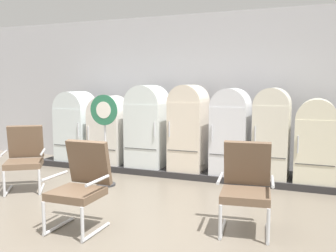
{
  "coord_description": "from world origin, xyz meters",
  "views": [
    {
      "loc": [
        2.38,
        -3.64,
        1.73
      ],
      "look_at": [
        -0.19,
        2.75,
        0.94
      ],
      "focal_mm": 40.04,
      "sensor_mm": 36.0,
      "label": 1
    }
  ],
  "objects_px": {
    "refrigerator_1": "(109,128)",
    "refrigerator_4": "(231,129)",
    "refrigerator_2": "(148,124)",
    "refrigerator_3": "(189,125)",
    "refrigerator_5": "(272,130)",
    "armchair_left": "(25,155)",
    "refrigerator_0": "(76,124)",
    "armchair_right": "(246,183)",
    "armchair_center": "(81,182)",
    "sign_stand": "(105,139)",
    "refrigerator_6": "(316,138)"
  },
  "relations": [
    {
      "from": "refrigerator_1",
      "to": "armchair_left",
      "type": "bearing_deg",
      "value": -104.12
    },
    {
      "from": "armchair_right",
      "to": "refrigerator_1",
      "type": "bearing_deg",
      "value": 144.84
    },
    {
      "from": "refrigerator_1",
      "to": "refrigerator_5",
      "type": "xyz_separation_m",
      "value": [
        3.2,
        0.01,
        0.11
      ]
    },
    {
      "from": "refrigerator_3",
      "to": "sign_stand",
      "type": "height_order",
      "value": "refrigerator_3"
    },
    {
      "from": "refrigerator_1",
      "to": "armchair_center",
      "type": "xyz_separation_m",
      "value": [
        1.34,
        -2.9,
        -0.26
      ]
    },
    {
      "from": "armchair_left",
      "to": "armchair_right",
      "type": "relative_size",
      "value": 1.0
    },
    {
      "from": "refrigerator_5",
      "to": "refrigerator_4",
      "type": "bearing_deg",
      "value": -179.04
    },
    {
      "from": "sign_stand",
      "to": "refrigerator_5",
      "type": "bearing_deg",
      "value": 24.92
    },
    {
      "from": "refrigerator_2",
      "to": "refrigerator_3",
      "type": "bearing_deg",
      "value": 0.45
    },
    {
      "from": "refrigerator_4",
      "to": "armchair_center",
      "type": "relative_size",
      "value": 1.47
    },
    {
      "from": "refrigerator_2",
      "to": "refrigerator_3",
      "type": "height_order",
      "value": "refrigerator_3"
    },
    {
      "from": "refrigerator_4",
      "to": "armchair_center",
      "type": "bearing_deg",
      "value": -111.64
    },
    {
      "from": "refrigerator_2",
      "to": "armchair_right",
      "type": "bearing_deg",
      "value": -44.11
    },
    {
      "from": "refrigerator_2",
      "to": "armchair_center",
      "type": "relative_size",
      "value": 1.52
    },
    {
      "from": "refrigerator_2",
      "to": "refrigerator_5",
      "type": "xyz_separation_m",
      "value": [
        2.35,
        -0.01,
        -0.01
      ]
    },
    {
      "from": "armchair_right",
      "to": "refrigerator_3",
      "type": "bearing_deg",
      "value": 123.26
    },
    {
      "from": "refrigerator_0",
      "to": "refrigerator_3",
      "type": "distance_m",
      "value": 2.5
    },
    {
      "from": "refrigerator_4",
      "to": "armchair_left",
      "type": "relative_size",
      "value": 1.47
    },
    {
      "from": "refrigerator_4",
      "to": "refrigerator_5",
      "type": "distance_m",
      "value": 0.71
    },
    {
      "from": "refrigerator_2",
      "to": "refrigerator_6",
      "type": "xyz_separation_m",
      "value": [
        3.05,
        0.0,
        -0.12
      ]
    },
    {
      "from": "armchair_left",
      "to": "armchair_center",
      "type": "relative_size",
      "value": 1.0
    },
    {
      "from": "sign_stand",
      "to": "refrigerator_1",
      "type": "bearing_deg",
      "value": 117.64
    },
    {
      "from": "refrigerator_4",
      "to": "refrigerator_5",
      "type": "xyz_separation_m",
      "value": [
        0.71,
        0.01,
        0.01
      ]
    },
    {
      "from": "refrigerator_2",
      "to": "refrigerator_5",
      "type": "bearing_deg",
      "value": -0.18
    },
    {
      "from": "refrigerator_2",
      "to": "refrigerator_5",
      "type": "relative_size",
      "value": 1.03
    },
    {
      "from": "refrigerator_0",
      "to": "refrigerator_4",
      "type": "distance_m",
      "value": 3.3
    },
    {
      "from": "refrigerator_1",
      "to": "armchair_right",
      "type": "xyz_separation_m",
      "value": [
        3.17,
        -2.23,
        -0.26
      ]
    },
    {
      "from": "refrigerator_0",
      "to": "refrigerator_3",
      "type": "height_order",
      "value": "refrigerator_3"
    },
    {
      "from": "refrigerator_3",
      "to": "refrigerator_1",
      "type": "bearing_deg",
      "value": -179.29
    },
    {
      "from": "refrigerator_4",
      "to": "refrigerator_1",
      "type": "bearing_deg",
      "value": 179.89
    },
    {
      "from": "refrigerator_0",
      "to": "refrigerator_3",
      "type": "xyz_separation_m",
      "value": [
        2.5,
        0.02,
        0.09
      ]
    },
    {
      "from": "refrigerator_6",
      "to": "sign_stand",
      "type": "height_order",
      "value": "sign_stand"
    },
    {
      "from": "refrigerator_6",
      "to": "refrigerator_3",
      "type": "bearing_deg",
      "value": 179.85
    },
    {
      "from": "refrigerator_4",
      "to": "refrigerator_3",
      "type": "bearing_deg",
      "value": 178.12
    },
    {
      "from": "refrigerator_3",
      "to": "armchair_right",
      "type": "relative_size",
      "value": 1.52
    },
    {
      "from": "refrigerator_3",
      "to": "armchair_right",
      "type": "distance_m",
      "value": 2.73
    },
    {
      "from": "refrigerator_6",
      "to": "armchair_left",
      "type": "xyz_separation_m",
      "value": [
        -4.37,
        -1.88,
        -0.27
      ]
    },
    {
      "from": "refrigerator_2",
      "to": "refrigerator_3",
      "type": "distance_m",
      "value": 0.84
    },
    {
      "from": "refrigerator_1",
      "to": "refrigerator_4",
      "type": "relative_size",
      "value": 0.89
    },
    {
      "from": "sign_stand",
      "to": "armchair_right",
      "type": "bearing_deg",
      "value": -22.28
    },
    {
      "from": "refrigerator_1",
      "to": "refrigerator_6",
      "type": "distance_m",
      "value": 3.9
    },
    {
      "from": "refrigerator_3",
      "to": "sign_stand",
      "type": "xyz_separation_m",
      "value": [
        -1.07,
        -1.21,
        -0.16
      ]
    },
    {
      "from": "refrigerator_5",
      "to": "sign_stand",
      "type": "xyz_separation_m",
      "value": [
        -2.58,
        -1.2,
        -0.13
      ]
    },
    {
      "from": "refrigerator_1",
      "to": "refrigerator_2",
      "type": "bearing_deg",
      "value": 0.97
    },
    {
      "from": "refrigerator_0",
      "to": "refrigerator_5",
      "type": "relative_size",
      "value": 0.94
    },
    {
      "from": "refrigerator_4",
      "to": "refrigerator_6",
      "type": "height_order",
      "value": "refrigerator_4"
    },
    {
      "from": "refrigerator_0",
      "to": "armchair_center",
      "type": "distance_m",
      "value": 3.62
    },
    {
      "from": "refrigerator_5",
      "to": "refrigerator_6",
      "type": "height_order",
      "value": "refrigerator_5"
    },
    {
      "from": "refrigerator_0",
      "to": "armchair_center",
      "type": "bearing_deg",
      "value": -53.46
    },
    {
      "from": "armchair_center",
      "to": "refrigerator_6",
      "type": "bearing_deg",
      "value": 48.65
    }
  ]
}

